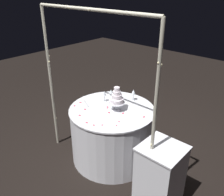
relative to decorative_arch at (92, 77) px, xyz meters
name	(u,v)px	position (x,y,z in m)	size (l,w,h in m)	color
ground_plane	(112,156)	(0.00, -0.35, -1.35)	(12.00, 12.00, 0.00)	black
decorative_arch	(92,77)	(0.00, 0.00, 0.00)	(1.80, 0.06, 2.11)	#B7B29E
main_table	(112,133)	(0.00, -0.35, -0.95)	(1.17, 1.17, 0.80)	white
side_table	(160,176)	(-0.95, -0.09, -0.96)	(0.45, 0.45, 0.79)	white
tiered_cake	(117,98)	(-0.06, -0.38, -0.39)	(0.22, 0.22, 0.33)	silver
wine_glass_0	(111,92)	(0.21, -0.55, -0.44)	(0.06, 0.06, 0.15)	silver
wine_glass_1	(133,92)	(-0.04, -0.75, -0.43)	(0.06, 0.06, 0.17)	silver
wine_glass_2	(104,94)	(0.24, -0.44, -0.44)	(0.06, 0.06, 0.16)	silver
cake_knife	(85,102)	(0.43, -0.24, -0.55)	(0.28, 0.14, 0.01)	silver
rose_petal_0	(119,122)	(-0.29, -0.16, -0.55)	(0.03, 0.02, 0.00)	#E02D47
rose_petal_1	(94,125)	(-0.11, 0.11, -0.55)	(0.03, 0.02, 0.00)	#E02D47
rose_petal_2	(87,123)	(-0.01, 0.12, -0.55)	(0.03, 0.02, 0.00)	#E02D47
rose_petal_3	(85,109)	(0.26, -0.09, -0.55)	(0.04, 0.03, 0.00)	#E02D47
rose_petal_4	(123,113)	(-0.19, -0.35, -0.55)	(0.04, 0.03, 0.00)	#E02D47
rose_petal_5	(74,106)	(0.44, -0.06, -0.55)	(0.03, 0.02, 0.00)	#E02D47
rose_petal_6	(115,104)	(0.06, -0.47, -0.55)	(0.03, 0.02, 0.00)	#E02D47
rose_petal_7	(107,108)	(0.06, -0.32, -0.55)	(0.03, 0.02, 0.00)	#E02D47
rose_petal_8	(80,102)	(0.46, -0.18, -0.55)	(0.04, 0.02, 0.00)	#E02D47
rose_petal_9	(116,125)	(-0.32, -0.07, -0.55)	(0.03, 0.02, 0.00)	#E02D47
rose_petal_10	(107,107)	(0.08, -0.34, -0.55)	(0.03, 0.02, 0.00)	#E02D47
rose_petal_11	(80,115)	(0.19, 0.06, -0.55)	(0.04, 0.02, 0.00)	#E02D47
rose_petal_12	(144,117)	(-0.45, -0.46, -0.55)	(0.04, 0.03, 0.00)	#E02D47
rose_petal_13	(102,125)	(-0.19, 0.04, -0.55)	(0.03, 0.02, 0.00)	#E02D47
rose_petal_14	(109,113)	(-0.04, -0.24, -0.55)	(0.04, 0.03, 0.00)	#E02D47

